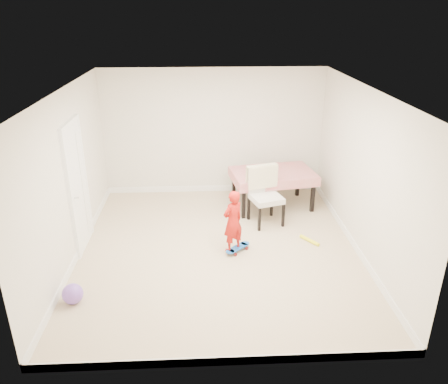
{
  "coord_description": "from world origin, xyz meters",
  "views": [
    {
      "loc": [
        -0.23,
        -6.2,
        3.7
      ],
      "look_at": [
        0.1,
        0.2,
        0.95
      ],
      "focal_mm": 35.0,
      "sensor_mm": 36.0,
      "label": 1
    }
  ],
  "objects_px": {
    "dining_chair": "(266,197)",
    "child": "(233,223)",
    "skateboard": "(238,249)",
    "dining_table": "(272,189)",
    "balloon": "(73,294)"
  },
  "relations": [
    {
      "from": "child",
      "to": "skateboard",
      "type": "bearing_deg",
      "value": 156.04
    },
    {
      "from": "dining_table",
      "to": "balloon",
      "type": "relative_size",
      "value": 5.58
    },
    {
      "from": "skateboard",
      "to": "balloon",
      "type": "distance_m",
      "value": 2.62
    },
    {
      "from": "dining_table",
      "to": "balloon",
      "type": "height_order",
      "value": "dining_table"
    },
    {
      "from": "dining_table",
      "to": "skateboard",
      "type": "distance_m",
      "value": 1.92
    },
    {
      "from": "dining_table",
      "to": "balloon",
      "type": "distance_m",
      "value": 4.3
    },
    {
      "from": "skateboard",
      "to": "child",
      "type": "height_order",
      "value": "child"
    },
    {
      "from": "child",
      "to": "balloon",
      "type": "distance_m",
      "value": 2.57
    },
    {
      "from": "dining_chair",
      "to": "dining_table",
      "type": "bearing_deg",
      "value": 55.36
    },
    {
      "from": "dining_chair",
      "to": "child",
      "type": "height_order",
      "value": "dining_chair"
    },
    {
      "from": "dining_table",
      "to": "child",
      "type": "distance_m",
      "value": 1.96
    },
    {
      "from": "balloon",
      "to": "dining_chair",
      "type": "bearing_deg",
      "value": 37.18
    },
    {
      "from": "dining_table",
      "to": "dining_chair",
      "type": "bearing_deg",
      "value": -116.34
    },
    {
      "from": "child",
      "to": "dining_table",
      "type": "bearing_deg",
      "value": -154.12
    },
    {
      "from": "dining_chair",
      "to": "balloon",
      "type": "xyz_separation_m",
      "value": [
        -2.91,
        -2.21,
        -0.39
      ]
    }
  ]
}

